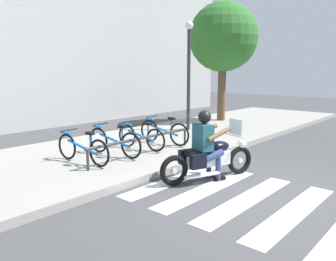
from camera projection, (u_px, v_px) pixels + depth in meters
name	position (u px, v px, depth m)	size (l,w,h in m)	color
ground_plane	(256.00, 194.00, 5.95)	(48.00, 48.00, 0.00)	#424244
sidewalk	(110.00, 153.00, 8.64)	(24.00, 4.40, 0.15)	gray
crosswalk_stripe_1	(293.00, 212.00, 5.17)	(2.80, 0.40, 0.01)	white
crosswalk_stripe_2	(247.00, 199.00, 5.70)	(2.80, 0.40, 0.01)	white
crosswalk_stripe_3	(208.00, 189.00, 6.22)	(2.80, 0.40, 0.01)	white
crosswalk_stripe_4	(176.00, 179.00, 6.74)	(2.80, 0.40, 0.01)	white
motorcycle	(209.00, 158.00, 6.68)	(2.10, 0.97, 1.19)	black
rider	(206.00, 141.00, 6.58)	(0.74, 0.68, 1.42)	#1E4C59
bicycle_0	(82.00, 148.00, 7.34)	(0.48, 1.67, 0.73)	black
bicycle_1	(114.00, 142.00, 8.00)	(0.48, 1.71, 0.76)	black
bicycle_2	(141.00, 137.00, 8.66)	(0.48, 1.56, 0.72)	black
bicycle_3	(164.00, 132.00, 9.31)	(0.48, 1.66, 0.77)	black
bike_rack	(143.00, 139.00, 7.95)	(3.28, 0.07, 0.49)	#333338
street_lamp	(189.00, 66.00, 11.30)	(0.28, 0.28, 3.81)	#2D2D33
tree_near_rack	(223.00, 38.00, 13.36)	(2.77, 2.77, 4.91)	brown
building_backdrop	(5.00, 33.00, 11.76)	(24.00, 1.20, 6.99)	#AFAFAF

